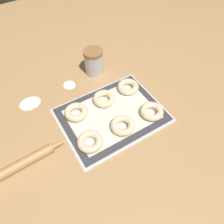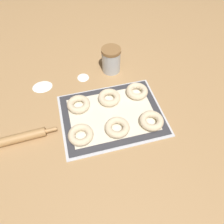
{
  "view_description": "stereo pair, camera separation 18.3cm",
  "coord_description": "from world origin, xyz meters",
  "px_view_note": "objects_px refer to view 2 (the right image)",
  "views": [
    {
      "loc": [
        -0.35,
        -0.54,
        0.83
      ],
      "look_at": [
        -0.02,
        -0.0,
        0.03
      ],
      "focal_mm": 35.0,
      "sensor_mm": 36.0,
      "label": 1
    },
    {
      "loc": [
        -0.18,
        -0.61,
        0.83
      ],
      "look_at": [
        -0.02,
        -0.0,
        0.03
      ],
      "focal_mm": 35.0,
      "sensor_mm": 36.0,
      "label": 2
    }
  ],
  "objects_px": {
    "bagel_back_left": "(79,104)",
    "baking_tray": "(112,115)",
    "bagel_back_center": "(109,98)",
    "bagel_front_right": "(151,121)",
    "bagel_back_right": "(137,91)",
    "bagel_front_center": "(117,127)",
    "flour_canister": "(111,60)",
    "rolling_pin": "(0,143)",
    "bagel_front_left": "(81,135)"
  },
  "relations": [
    {
      "from": "bagel_back_right",
      "to": "baking_tray",
      "type": "bearing_deg",
      "value": -148.28
    },
    {
      "from": "baking_tray",
      "to": "rolling_pin",
      "type": "relative_size",
      "value": 1.0
    },
    {
      "from": "bagel_front_left",
      "to": "bagel_back_right",
      "type": "height_order",
      "value": "same"
    },
    {
      "from": "baking_tray",
      "to": "bagel_back_left",
      "type": "xyz_separation_m",
      "value": [
        -0.14,
        0.09,
        0.02
      ]
    },
    {
      "from": "bagel_back_left",
      "to": "rolling_pin",
      "type": "relative_size",
      "value": 0.23
    },
    {
      "from": "bagel_front_left",
      "to": "bagel_back_right",
      "type": "relative_size",
      "value": 1.0
    },
    {
      "from": "bagel_front_center",
      "to": "bagel_front_right",
      "type": "xyz_separation_m",
      "value": [
        0.16,
        -0.0,
        0.0
      ]
    },
    {
      "from": "bagel_front_right",
      "to": "bagel_back_left",
      "type": "distance_m",
      "value": 0.35
    },
    {
      "from": "bagel_front_right",
      "to": "flour_canister",
      "type": "relative_size",
      "value": 0.79
    },
    {
      "from": "bagel_front_center",
      "to": "rolling_pin",
      "type": "xyz_separation_m",
      "value": [
        -0.5,
        0.06,
        -0.01
      ]
    },
    {
      "from": "bagel_back_right",
      "to": "bagel_back_left",
      "type": "bearing_deg",
      "value": -178.17
    },
    {
      "from": "bagel_back_center",
      "to": "bagel_front_right",
      "type": "bearing_deg",
      "value": -51.04
    },
    {
      "from": "bagel_front_center",
      "to": "rolling_pin",
      "type": "relative_size",
      "value": 0.23
    },
    {
      "from": "bagel_back_center",
      "to": "bagel_front_left",
      "type": "bearing_deg",
      "value": -134.35
    },
    {
      "from": "bagel_back_left",
      "to": "flour_canister",
      "type": "distance_m",
      "value": 0.32
    },
    {
      "from": "bagel_front_left",
      "to": "bagel_back_right",
      "type": "distance_m",
      "value": 0.37
    },
    {
      "from": "bagel_back_right",
      "to": "rolling_pin",
      "type": "distance_m",
      "value": 0.67
    },
    {
      "from": "bagel_back_left",
      "to": "flour_canister",
      "type": "bearing_deg",
      "value": 45.88
    },
    {
      "from": "bagel_back_left",
      "to": "flour_canister",
      "type": "height_order",
      "value": "flour_canister"
    },
    {
      "from": "baking_tray",
      "to": "bagel_front_center",
      "type": "height_order",
      "value": "bagel_front_center"
    },
    {
      "from": "baking_tray",
      "to": "rolling_pin",
      "type": "xyz_separation_m",
      "value": [
        -0.5,
        -0.03,
        0.02
      ]
    },
    {
      "from": "bagel_front_center",
      "to": "rolling_pin",
      "type": "bearing_deg",
      "value": 173.41
    },
    {
      "from": "bagel_front_left",
      "to": "flour_canister",
      "type": "xyz_separation_m",
      "value": [
        0.24,
        0.4,
        0.04
      ]
    },
    {
      "from": "bagel_front_center",
      "to": "bagel_front_left",
      "type": "bearing_deg",
      "value": 178.69
    },
    {
      "from": "bagel_front_right",
      "to": "bagel_front_center",
      "type": "bearing_deg",
      "value": 178.29
    },
    {
      "from": "baking_tray",
      "to": "bagel_back_left",
      "type": "bearing_deg",
      "value": 148.83
    },
    {
      "from": "bagel_back_center",
      "to": "rolling_pin",
      "type": "relative_size",
      "value": 0.23
    },
    {
      "from": "bagel_back_left",
      "to": "baking_tray",
      "type": "bearing_deg",
      "value": -31.17
    },
    {
      "from": "bagel_back_left",
      "to": "bagel_back_center",
      "type": "relative_size",
      "value": 1.0
    },
    {
      "from": "baking_tray",
      "to": "bagel_back_right",
      "type": "height_order",
      "value": "bagel_back_right"
    },
    {
      "from": "bagel_front_right",
      "to": "flour_canister",
      "type": "bearing_deg",
      "value": 101.12
    },
    {
      "from": "bagel_front_left",
      "to": "bagel_front_right",
      "type": "bearing_deg",
      "value": -1.51
    },
    {
      "from": "bagel_back_left",
      "to": "bagel_back_center",
      "type": "height_order",
      "value": "same"
    },
    {
      "from": "rolling_pin",
      "to": "flour_canister",
      "type": "bearing_deg",
      "value": 31.06
    },
    {
      "from": "flour_canister",
      "to": "bagel_back_left",
      "type": "bearing_deg",
      "value": -134.12
    },
    {
      "from": "bagel_front_center",
      "to": "bagel_back_left",
      "type": "xyz_separation_m",
      "value": [
        -0.14,
        0.18,
        0.0
      ]
    },
    {
      "from": "rolling_pin",
      "to": "baking_tray",
      "type": "bearing_deg",
      "value": 3.67
    },
    {
      "from": "bagel_front_left",
      "to": "flour_canister",
      "type": "distance_m",
      "value": 0.47
    },
    {
      "from": "bagel_front_right",
      "to": "bagel_front_left",
      "type": "bearing_deg",
      "value": 178.49
    },
    {
      "from": "bagel_back_right",
      "to": "flour_canister",
      "type": "relative_size",
      "value": 0.79
    },
    {
      "from": "bagel_back_left",
      "to": "bagel_back_center",
      "type": "bearing_deg",
      "value": 1.41
    },
    {
      "from": "rolling_pin",
      "to": "bagel_back_center",
      "type": "bearing_deg",
      "value": 13.53
    },
    {
      "from": "bagel_front_right",
      "to": "bagel_back_center",
      "type": "distance_m",
      "value": 0.24
    },
    {
      "from": "bagel_front_right",
      "to": "bagel_back_right",
      "type": "bearing_deg",
      "value": 91.21
    },
    {
      "from": "bagel_back_center",
      "to": "bagel_back_right",
      "type": "bearing_deg",
      "value": 2.26
    },
    {
      "from": "bagel_back_left",
      "to": "bagel_back_right",
      "type": "relative_size",
      "value": 1.0
    },
    {
      "from": "baking_tray",
      "to": "bagel_front_right",
      "type": "xyz_separation_m",
      "value": [
        0.16,
        -0.09,
        0.02
      ]
    },
    {
      "from": "bagel_front_left",
      "to": "bagel_back_left",
      "type": "bearing_deg",
      "value": 83.69
    },
    {
      "from": "baking_tray",
      "to": "bagel_back_right",
      "type": "distance_m",
      "value": 0.19
    },
    {
      "from": "bagel_front_left",
      "to": "bagel_back_left",
      "type": "height_order",
      "value": "same"
    }
  ]
}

